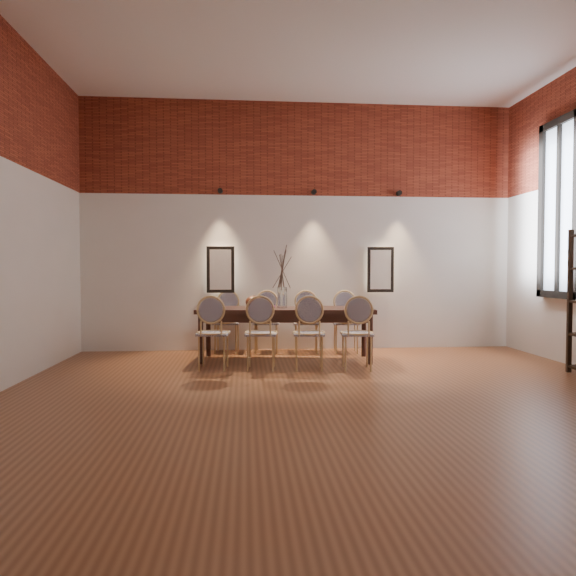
{
  "coord_description": "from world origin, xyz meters",
  "views": [
    {
      "loc": [
        -0.9,
        -4.82,
        1.29
      ],
      "look_at": [
        -0.33,
        2.09,
        1.05
      ],
      "focal_mm": 32.0,
      "sensor_mm": 36.0,
      "label": 1
    }
  ],
  "objects": [
    {
      "name": "book",
      "position": [
        -0.61,
        2.53,
        0.77
      ],
      "size": [
        0.28,
        0.2,
        0.03
      ],
      "primitive_type": "cube",
      "rotation": [
        0.0,
        0.0,
        -0.09
      ],
      "color": "#7B165C",
      "rests_on": "dining_table"
    },
    {
      "name": "spot_fixture_left",
      "position": [
        -1.3,
        3.42,
        2.55
      ],
      "size": [
        0.08,
        0.1,
        0.08
      ],
      "primitive_type": "cylinder",
      "rotation": [
        1.57,
        0.0,
        0.0
      ],
      "color": "black",
      "rests_on": "wall_back"
    },
    {
      "name": "window_mullion",
      "position": [
        3.44,
        2.0,
        2.15
      ],
      "size": [
        0.06,
        0.06,
        2.4
      ],
      "primitive_type": "cube",
      "color": "black",
      "rests_on": "wall_right"
    },
    {
      "name": "niche_right",
      "position": [
        1.3,
        3.45,
        1.3
      ],
      "size": [
        0.36,
        0.06,
        0.66
      ],
      "primitive_type": "cube",
      "color": "#FFEAC6",
      "rests_on": "wall_back"
    },
    {
      "name": "wall_back",
      "position": [
        0.0,
        3.55,
        2.0
      ],
      "size": [
        7.0,
        0.1,
        4.0
      ],
      "primitive_type": "cube",
      "color": "silver",
      "rests_on": "ground"
    },
    {
      "name": "window_frame",
      "position": [
        3.44,
        2.0,
        2.15
      ],
      "size": [
        0.08,
        0.9,
        2.5
      ],
      "primitive_type": "cube",
      "color": "black",
      "rests_on": "wall_right"
    },
    {
      "name": "spot_fixture_right",
      "position": [
        1.6,
        3.42,
        2.55
      ],
      "size": [
        0.08,
        0.1,
        0.08
      ],
      "primitive_type": "cylinder",
      "rotation": [
        1.57,
        0.0,
        0.0
      ],
      "color": "black",
      "rests_on": "wall_back"
    },
    {
      "name": "chair_far_c",
      "position": [
        0.04,
        3.14,
        0.47
      ],
      "size": [
        0.48,
        0.48,
        0.94
      ],
      "primitive_type": null,
      "rotation": [
        0.0,
        0.0,
        3.05
      ],
      "color": "tan",
      "rests_on": "floor"
    },
    {
      "name": "floor",
      "position": [
        0.0,
        0.0,
        -0.01
      ],
      "size": [
        7.0,
        7.0,
        0.02
      ],
      "primitive_type": "cube",
      "color": "brown",
      "rests_on": "ground"
    },
    {
      "name": "chair_near_b",
      "position": [
        -0.7,
        1.84,
        0.47
      ],
      "size": [
        0.48,
        0.48,
        0.94
      ],
      "primitive_type": null,
      "rotation": [
        0.0,
        0.0,
        -0.09
      ],
      "color": "tan",
      "rests_on": "floor"
    },
    {
      "name": "window_glass",
      "position": [
        3.46,
        2.0,
        2.15
      ],
      "size": [
        0.02,
        0.78,
        2.38
      ],
      "primitive_type": "cube",
      "color": "silver",
      "rests_on": "wall_right"
    },
    {
      "name": "spot_fixture_mid",
      "position": [
        0.2,
        3.42,
        2.55
      ],
      "size": [
        0.08,
        0.1,
        0.08
      ],
      "primitive_type": "cylinder",
      "rotation": [
        1.57,
        0.0,
        0.0
      ],
      "color": "black",
      "rests_on": "wall_back"
    },
    {
      "name": "chair_near_a",
      "position": [
        -1.32,
        1.9,
        0.47
      ],
      "size": [
        0.48,
        0.48,
        0.94
      ],
      "primitive_type": null,
      "rotation": [
        0.0,
        0.0,
        -0.09
      ],
      "color": "tan",
      "rests_on": "floor"
    },
    {
      "name": "bowl",
      "position": [
        -0.79,
        2.48,
        0.84
      ],
      "size": [
        0.24,
        0.24,
        0.18
      ],
      "primitive_type": "ellipsoid",
      "color": "maroon",
      "rests_on": "dining_table"
    },
    {
      "name": "chair_far_d",
      "position": [
        0.66,
        3.08,
        0.47
      ],
      "size": [
        0.48,
        0.48,
        0.94
      ],
      "primitive_type": null,
      "rotation": [
        0.0,
        0.0,
        3.05
      ],
      "color": "tan",
      "rests_on": "floor"
    },
    {
      "name": "chair_near_c",
      "position": [
        -0.08,
        1.79,
        0.47
      ],
      "size": [
        0.48,
        0.48,
        0.94
      ],
      "primitive_type": null,
      "rotation": [
        0.0,
        0.0,
        -0.09
      ],
      "color": "tan",
      "rests_on": "floor"
    },
    {
      "name": "chair_near_d",
      "position": [
        0.54,
        1.73,
        0.47
      ],
      "size": [
        0.48,
        0.48,
        0.94
      ],
      "primitive_type": null,
      "rotation": [
        0.0,
        0.0,
        -0.09
      ],
      "color": "tan",
      "rests_on": "floor"
    },
    {
      "name": "dried_branches",
      "position": [
        -0.38,
        2.5,
        1.35
      ],
      "size": [
        0.5,
        0.5,
        0.7
      ],
      "primitive_type": null,
      "color": "#443429",
      "rests_on": "vase"
    },
    {
      "name": "niche_left",
      "position": [
        -1.3,
        3.45,
        1.3
      ],
      "size": [
        0.36,
        0.06,
        0.66
      ],
      "primitive_type": "cube",
      "color": "#FFEAC6",
      "rests_on": "wall_back"
    },
    {
      "name": "chair_far_b",
      "position": [
        -0.58,
        3.2,
        0.47
      ],
      "size": [
        0.48,
        0.48,
        0.94
      ],
      "primitive_type": null,
      "rotation": [
        0.0,
        0.0,
        3.05
      ],
      "color": "tan",
      "rests_on": "floor"
    },
    {
      "name": "chair_far_a",
      "position": [
        -1.2,
        3.25,
        0.47
      ],
      "size": [
        0.48,
        0.48,
        0.94
      ],
      "primitive_type": null,
      "rotation": [
        0.0,
        0.0,
        3.05
      ],
      "color": "tan",
      "rests_on": "floor"
    },
    {
      "name": "dining_table",
      "position": [
        -0.33,
        2.49,
        0.38
      ],
      "size": [
        2.55,
        1.03,
        0.75
      ],
      "primitive_type": "cube",
      "rotation": [
        0.0,
        0.0,
        -0.09
      ],
      "color": "#351A15",
      "rests_on": "floor"
    },
    {
      "name": "vase",
      "position": [
        -0.38,
        2.5,
        0.9
      ],
      "size": [
        0.14,
        0.14,
        0.3
      ],
      "primitive_type": "cylinder",
      "color": "silver",
      "rests_on": "dining_table"
    },
    {
      "name": "brick_band_back",
      "position": [
        0.0,
        3.48,
        3.25
      ],
      "size": [
        7.0,
        0.02,
        1.5
      ],
      "primitive_type": "cube",
      "color": "maroon",
      "rests_on": "ground"
    }
  ]
}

